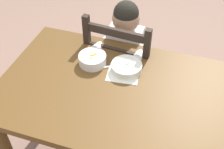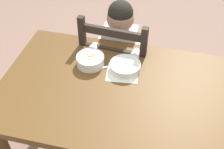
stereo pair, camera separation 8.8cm
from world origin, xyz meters
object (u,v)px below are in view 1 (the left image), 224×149
object	(u,v)px
dining_chair	(123,68)
bowl_of_carrots	(92,59)
dining_table	(118,103)
bowl_of_peas	(127,67)
spoon	(101,68)
child_figure	(124,48)

from	to	relation	value
dining_chair	bowl_of_carrots	distance (m)	0.43
dining_table	bowl_of_peas	size ratio (longest dim) A/B	7.42
bowl_of_peas	spoon	distance (m)	0.15
bowl_of_carrots	spoon	world-z (taller)	bowl_of_carrots
dining_chair	bowl_of_carrots	bearing A→B (deg)	-108.21
dining_table	bowl_of_carrots	bearing A→B (deg)	142.80
spoon	bowl_of_carrots	bearing A→B (deg)	155.48
spoon	dining_table	bearing A→B (deg)	-41.50
child_figure	bowl_of_carrots	bearing A→B (deg)	-109.21
child_figure	bowl_of_peas	size ratio (longest dim) A/B	5.52
bowl_of_carrots	dining_chair	bearing A→B (deg)	71.79
bowl_of_peas	bowl_of_carrots	world-z (taller)	bowl_of_carrots
dining_table	bowl_of_carrots	size ratio (longest dim) A/B	8.12
dining_table	dining_chair	bearing A→B (deg)	102.77
dining_chair	bowl_of_peas	world-z (taller)	dining_chair
child_figure	bowl_of_peas	xyz separation A→B (m)	(0.10, -0.29, 0.11)
dining_table	dining_chair	xyz separation A→B (m)	(-0.10, 0.45, -0.16)
dining_table	spoon	world-z (taller)	spoon
dining_chair	bowl_of_peas	size ratio (longest dim) A/B	5.25
dining_table	spoon	bearing A→B (deg)	138.50
dining_chair	bowl_of_peas	xyz separation A→B (m)	(0.11, -0.30, 0.29)
bowl_of_peas	spoon	bearing A→B (deg)	-169.53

